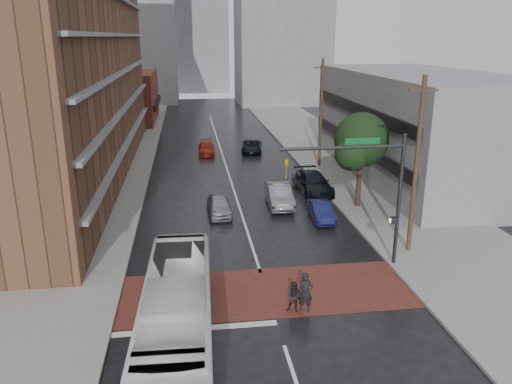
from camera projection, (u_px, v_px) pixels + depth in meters
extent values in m
plane|color=black|center=(268.00, 297.00, 23.80)|extent=(160.00, 160.00, 0.00)
cube|color=brown|center=(267.00, 291.00, 24.27)|extent=(14.00, 5.00, 0.02)
cube|color=gray|center=(102.00, 170.00, 45.91)|extent=(9.00, 90.00, 0.15)
cube|color=gray|center=(343.00, 162.00, 48.91)|extent=(9.00, 90.00, 0.15)
cube|color=brown|center=(52.00, 9.00, 40.49)|extent=(10.00, 44.00, 28.00)
cube|color=maroon|center=(127.00, 97.00, 72.25)|extent=(8.00, 16.00, 7.00)
cube|color=gray|center=(418.00, 125.00, 43.52)|extent=(11.00, 26.00, 9.00)
cube|color=gray|center=(125.00, 13.00, 90.95)|extent=(18.00, 16.00, 32.00)
cube|color=gray|center=(282.00, 0.00, 88.33)|extent=(16.00, 14.00, 36.00)
cube|color=gray|center=(200.00, 36.00, 110.04)|extent=(12.00, 10.00, 24.00)
cylinder|color=#332319|center=(359.00, 181.00, 35.66)|extent=(0.36, 0.36, 4.00)
sphere|color=black|center=(362.00, 140.00, 34.76)|extent=(3.80, 3.80, 3.80)
sphere|color=black|center=(352.00, 154.00, 34.13)|extent=(2.40, 2.40, 2.40)
sphere|color=black|center=(368.00, 145.00, 35.80)|extent=(2.60, 2.60, 2.60)
cylinder|color=#2D2D33|center=(399.00, 202.00, 26.04)|extent=(0.20, 0.20, 7.20)
cylinder|color=#2D2D33|center=(343.00, 148.00, 24.73)|extent=(6.40, 0.16, 0.16)
imported|color=gold|center=(287.00, 169.00, 24.66)|extent=(0.20, 0.16, 1.00)
cube|color=#0C5926|center=(362.00, 141.00, 24.77)|extent=(1.80, 0.05, 0.30)
cube|color=#2D2D33|center=(393.00, 220.00, 26.31)|extent=(0.30, 0.30, 0.35)
cylinder|color=#473321|center=(416.00, 168.00, 27.24)|extent=(0.26, 0.26, 10.00)
cube|color=#473321|center=(424.00, 90.00, 25.98)|extent=(1.60, 0.12, 0.12)
cylinder|color=#473321|center=(321.00, 114.00, 46.15)|extent=(0.26, 0.26, 10.00)
cube|color=#473321|center=(323.00, 68.00, 44.90)|extent=(1.60, 0.12, 0.12)
imported|color=white|center=(177.00, 315.00, 19.31)|extent=(2.98, 11.14, 3.08)
imported|color=black|center=(306.00, 292.00, 22.29)|extent=(0.76, 0.59, 1.86)
imported|color=black|center=(294.00, 297.00, 22.29)|extent=(0.85, 0.75, 1.45)
imported|color=#9C9FA3|center=(219.00, 206.00, 34.55)|extent=(1.68, 3.94, 1.33)
imported|color=#9C9EA3|center=(279.00, 195.00, 36.36)|extent=(1.83, 4.86, 1.58)
imported|color=maroon|center=(206.00, 148.00, 52.45)|extent=(1.77, 4.21, 1.21)
imported|color=black|center=(252.00, 146.00, 53.34)|extent=(2.72, 4.76, 1.25)
imported|color=#16184D|center=(321.00, 211.00, 33.60)|extent=(1.49, 3.84, 1.25)
imported|color=black|center=(313.00, 183.00, 39.50)|extent=(2.43, 5.51, 1.57)
imported|color=#ACAEB4|center=(307.00, 181.00, 40.29)|extent=(1.92, 4.17, 1.39)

